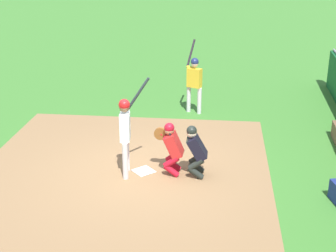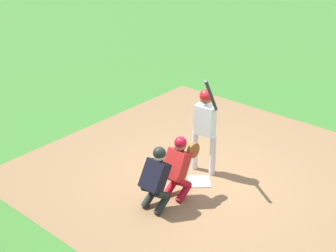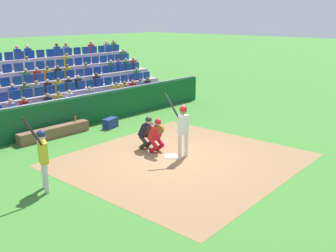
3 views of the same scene
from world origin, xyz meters
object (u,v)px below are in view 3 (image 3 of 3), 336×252
object	(u,v)px
catcher_crouching	(157,133)
equipment_duffel_bag	(110,123)
batter_at_plate	(183,125)
home_plate_umpire	(147,131)
home_plate_marker	(171,156)
dugout_bench	(54,132)
on_deck_batter	(43,153)
water_bottle_on_bench	(75,119)

from	to	relation	value
catcher_crouching	equipment_duffel_bag	xyz separation A→B (m)	(-0.93, -3.76, -0.50)
batter_at_plate	home_plate_umpire	world-z (taller)	batter_at_plate
batter_at_plate	home_plate_umpire	bearing A→B (deg)	-84.31
home_plate_marker	dugout_bench	xyz separation A→B (m)	(1.53, -5.00, 0.20)
catcher_crouching	equipment_duffel_bag	distance (m)	3.90
batter_at_plate	equipment_duffel_bag	xyz separation A→B (m)	(-0.72, -4.79, -0.96)
batter_at_plate	on_deck_batter	xyz separation A→B (m)	(4.61, -1.13, -0.07)
water_bottle_on_bench	dugout_bench	bearing A→B (deg)	2.62
equipment_duffel_bag	on_deck_batter	size ratio (longest dim) A/B	0.32
batter_at_plate	dugout_bench	distance (m)	5.71
catcher_crouching	water_bottle_on_bench	distance (m)	4.40
batter_at_plate	equipment_duffel_bag	size ratio (longest dim) A/B	3.20
dugout_bench	water_bottle_on_bench	world-z (taller)	water_bottle_on_bench
water_bottle_on_bench	on_deck_batter	xyz separation A→B (m)	(3.95, 4.28, 0.55)
home_plate_umpire	on_deck_batter	xyz separation A→B (m)	(4.45, 0.46, 0.42)
dugout_bench	batter_at_plate	bearing A→B (deg)	107.77
dugout_bench	water_bottle_on_bench	bearing A→B (deg)	-177.38
home_plate_umpire	catcher_crouching	bearing A→B (deg)	84.89
catcher_crouching	equipment_duffel_bag	size ratio (longest dim) A/B	1.80
home_plate_umpire	equipment_duffel_bag	xyz separation A→B (m)	(-0.88, -3.19, -0.48)
equipment_duffel_bag	on_deck_batter	bearing A→B (deg)	18.97
dugout_bench	on_deck_batter	xyz separation A→B (m)	(2.89, 4.23, 0.89)
catcher_crouching	on_deck_batter	xyz separation A→B (m)	(4.40, -0.10, 0.39)
home_plate_marker	home_plate_umpire	xyz separation A→B (m)	(-0.03, -1.23, 0.67)
home_plate_umpire	equipment_duffel_bag	size ratio (longest dim) A/B	1.77
water_bottle_on_bench	equipment_duffel_bag	size ratio (longest dim) A/B	0.33
equipment_duffel_bag	batter_at_plate	bearing A→B (deg)	66.00
home_plate_umpire	water_bottle_on_bench	xyz separation A→B (m)	(0.50, -3.82, -0.13)
dugout_bench	equipment_duffel_bag	world-z (taller)	dugout_bench
catcher_crouching	water_bottle_on_bench	size ratio (longest dim) A/B	5.40
catcher_crouching	on_deck_batter	bearing A→B (deg)	-1.33
batter_at_plate	water_bottle_on_bench	distance (m)	5.48
home_plate_umpire	equipment_duffel_bag	distance (m)	3.35
catcher_crouching	on_deck_batter	distance (m)	4.42
batter_at_plate	catcher_crouching	size ratio (longest dim) A/B	1.78
catcher_crouching	dugout_bench	xyz separation A→B (m)	(1.51, -4.33, -0.50)
home_plate_marker	water_bottle_on_bench	distance (m)	5.10
home_plate_umpire	equipment_duffel_bag	bearing A→B (deg)	-105.37
dugout_bench	water_bottle_on_bench	xyz separation A→B (m)	(-1.06, -0.05, 0.34)
home_plate_marker	batter_at_plate	distance (m)	1.23
home_plate_marker	equipment_duffel_bag	world-z (taller)	equipment_duffel_bag
on_deck_batter	home_plate_umpire	bearing A→B (deg)	-174.11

